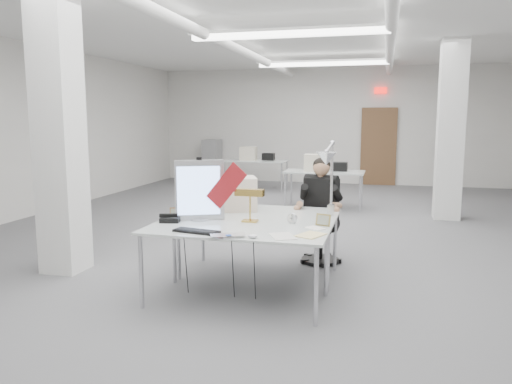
# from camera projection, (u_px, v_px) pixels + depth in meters

# --- Properties ---
(room_shell) EXTENTS (10.04, 14.04, 3.24)m
(room_shell) POSITION_uv_depth(u_px,v_px,m) (291.00, 127.00, 7.25)
(room_shell) COLOR #575759
(room_shell) RESTS_ON ground
(desk_main) EXTENTS (1.80, 0.90, 0.02)m
(desk_main) POSITION_uv_depth(u_px,v_px,m) (237.00, 229.00, 4.88)
(desk_main) COLOR silver
(desk_main) RESTS_ON room_shell
(desk_second) EXTENTS (1.80, 0.90, 0.02)m
(desk_second) POSITION_uv_depth(u_px,v_px,m) (259.00, 213.00, 5.74)
(desk_second) COLOR silver
(desk_second) RESTS_ON room_shell
(bg_desk_a) EXTENTS (1.60, 0.80, 0.02)m
(bg_desk_a) POSITION_uv_depth(u_px,v_px,m) (324.00, 172.00, 10.10)
(bg_desk_a) COLOR silver
(bg_desk_a) RESTS_ON room_shell
(bg_desk_b) EXTENTS (1.60, 0.80, 0.02)m
(bg_desk_b) POSITION_uv_depth(u_px,v_px,m) (256.00, 161.00, 12.70)
(bg_desk_b) COLOR silver
(bg_desk_b) RESTS_ON room_shell
(filing_cabinet) EXTENTS (0.45, 0.55, 1.20)m
(filing_cabinet) POSITION_uv_depth(u_px,v_px,m) (212.00, 160.00, 14.53)
(filing_cabinet) COLOR gray
(filing_cabinet) RESTS_ON room_shell
(office_chair) EXTENTS (0.57, 0.57, 0.95)m
(office_chair) POSITION_uv_depth(u_px,v_px,m) (321.00, 226.00, 6.29)
(office_chair) COLOR black
(office_chair) RESTS_ON room_shell
(seated_person) EXTENTS (0.65, 0.74, 0.95)m
(seated_person) POSITION_uv_depth(u_px,v_px,m) (321.00, 193.00, 6.18)
(seated_person) COLOR black
(seated_person) RESTS_ON office_chair
(monitor) EXTENTS (0.49, 0.26, 0.64)m
(monitor) POSITION_uv_depth(u_px,v_px,m) (200.00, 190.00, 5.22)
(monitor) COLOR #ABABB0
(monitor) RESTS_ON desk_main
(pennant) EXTENTS (0.46, 0.06, 0.49)m
(pennant) POSITION_uv_depth(u_px,v_px,m) (226.00, 186.00, 5.10)
(pennant) COLOR maroon
(pennant) RESTS_ON monitor
(keyboard) EXTENTS (0.47, 0.23, 0.02)m
(keyboard) POSITION_uv_depth(u_px,v_px,m) (196.00, 231.00, 4.70)
(keyboard) COLOR black
(keyboard) RESTS_ON desk_main
(laptop) EXTENTS (0.38, 0.32, 0.03)m
(laptop) POSITION_uv_depth(u_px,v_px,m) (229.00, 237.00, 4.46)
(laptop) COLOR #BCBDC1
(laptop) RESTS_ON desk_main
(mouse) EXTENTS (0.10, 0.07, 0.04)m
(mouse) POSITION_uv_depth(u_px,v_px,m) (253.00, 236.00, 4.47)
(mouse) COLOR silver
(mouse) RESTS_ON desk_main
(bankers_lamp) EXTENTS (0.31, 0.13, 0.35)m
(bankers_lamp) POSITION_uv_depth(u_px,v_px,m) (250.00, 205.00, 5.16)
(bankers_lamp) COLOR gold
(bankers_lamp) RESTS_ON desk_main
(desk_phone) EXTENTS (0.23, 0.21, 0.05)m
(desk_phone) POSITION_uv_depth(u_px,v_px,m) (170.00, 219.00, 5.17)
(desk_phone) COLOR black
(desk_phone) RESTS_ON desk_main
(picture_frame_left) EXTENTS (0.14, 0.09, 0.11)m
(picture_frame_left) POSITION_uv_depth(u_px,v_px,m) (176.00, 212.00, 5.40)
(picture_frame_left) COLOR #966640
(picture_frame_left) RESTS_ON desk_main
(picture_frame_right) EXTENTS (0.16, 0.08, 0.12)m
(picture_frame_right) POSITION_uv_depth(u_px,v_px,m) (323.00, 220.00, 4.98)
(picture_frame_right) COLOR #A08945
(picture_frame_right) RESTS_ON desk_main
(desk_clock) EXTENTS (0.11, 0.08, 0.11)m
(desk_clock) POSITION_uv_depth(u_px,v_px,m) (292.00, 218.00, 5.11)
(desk_clock) COLOR silver
(desk_clock) RESTS_ON desk_main
(paper_stack_a) EXTENTS (0.31, 0.35, 0.01)m
(paper_stack_a) POSITION_uv_depth(u_px,v_px,m) (283.00, 236.00, 4.54)
(paper_stack_a) COLOR silver
(paper_stack_a) RESTS_ON desk_main
(paper_stack_b) EXTENTS (0.29, 0.33, 0.01)m
(paper_stack_b) POSITION_uv_depth(u_px,v_px,m) (311.00, 235.00, 4.58)
(paper_stack_b) COLOR #ECD68D
(paper_stack_b) RESTS_ON desk_main
(paper_stack_c) EXTENTS (0.23, 0.22, 0.01)m
(paper_stack_c) POSITION_uv_depth(u_px,v_px,m) (315.00, 228.00, 4.87)
(paper_stack_c) COLOR white
(paper_stack_c) RESTS_ON desk_main
(beige_monitor) EXTENTS (0.52, 0.51, 0.39)m
(beige_monitor) POSITION_uv_depth(u_px,v_px,m) (238.00, 194.00, 5.82)
(beige_monitor) COLOR beige
(beige_monitor) RESTS_ON desk_second
(architect_lamp) EXTENTS (0.41, 0.66, 0.80)m
(architect_lamp) POSITION_uv_depth(u_px,v_px,m) (329.00, 182.00, 5.24)
(architect_lamp) COLOR silver
(architect_lamp) RESTS_ON desk_second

